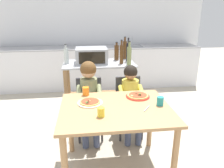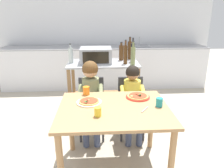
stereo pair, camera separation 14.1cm
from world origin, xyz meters
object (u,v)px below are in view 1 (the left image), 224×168
child_in_yellow_shirt (131,94)px  drinking_cup_yellow (101,112)px  drinking_cup_teal (160,101)px  drinking_cup_orange (86,91)px  bottle_slim_sauce (125,50)px  dining_chair_left (89,104)px  dining_table (116,117)px  pizza_plate_cream (90,102)px  bottle_tall_green_wine (121,54)px  toaster_oven (92,55)px  child_in_olive_shirt (89,91)px  serving_spoon (147,109)px  bottle_squat_spirits (66,56)px  pizza_plate_red_rimmed (138,96)px  kitchen_island_cart (99,80)px  bottle_brown_beer (117,52)px  bottle_dark_olive_oil (128,52)px  dining_chair_right (129,102)px

child_in_yellow_shirt → drinking_cup_yellow: 0.92m
drinking_cup_teal → drinking_cup_orange: bearing=153.1°
bottle_slim_sauce → dining_chair_left: bottle_slim_sauce is taller
dining_table → pizza_plate_cream: size_ratio=4.19×
bottle_tall_green_wine → drinking_cup_orange: (-0.57, -0.90, -0.25)m
toaster_oven → bottle_slim_sauce: 0.62m
child_in_olive_shirt → pizza_plate_cream: size_ratio=3.98×
pizza_plate_cream → serving_spoon: bearing=-20.9°
drinking_cup_teal → bottle_tall_green_wine: bearing=98.6°
bottle_squat_spirits → serving_spoon: 1.73m
bottle_slim_sauce → pizza_plate_red_rimmed: bottle_slim_sauce is taller
kitchen_island_cart → child_in_yellow_shirt: 0.85m
drinking_cup_yellow → bottle_slim_sauce: bearing=73.1°
dining_chair_left → kitchen_island_cart: bearing=73.7°
toaster_oven → pizza_plate_red_rimmed: toaster_oven is taller
bottle_brown_beer → bottle_dark_olive_oil: bottle_dark_olive_oil is taller
toaster_oven → serving_spoon: size_ratio=3.48×
bottle_brown_beer → drinking_cup_orange: size_ratio=3.14×
toaster_oven → bottle_squat_spirits: bearing=-179.3°
kitchen_island_cart → toaster_oven: toaster_oven is taller
kitchen_island_cart → dining_table: (0.07, -1.37, 0.04)m
toaster_oven → bottle_tall_green_wine: (0.46, -0.11, 0.04)m
bottle_squat_spirits → pizza_plate_red_rimmed: bearing=-52.7°
bottle_dark_olive_oil → bottle_tall_green_wine: bearing=-131.9°
bottle_tall_green_wine → pizza_plate_cream: 1.29m
toaster_oven → pizza_plate_red_rimmed: (0.48, -1.14, -0.25)m
serving_spoon → dining_table: bearing=165.7°
dining_table → dining_chair_left: bearing=108.7°
kitchen_island_cart → pizza_plate_red_rimmed: kitchen_island_cart is taller
bottle_slim_sauce → drinking_cup_teal: size_ratio=4.09×
bottle_dark_olive_oil → drinking_cup_orange: bearing=-123.7°
pizza_plate_cream → drinking_cup_orange: size_ratio=2.82×
drinking_cup_yellow → serving_spoon: size_ratio=0.64×
bottle_squat_spirits → bottle_brown_beer: bearing=11.4°
pizza_plate_cream → drinking_cup_orange: 0.25m
bottle_tall_green_wine → drinking_cup_orange: bottle_tall_green_wine is taller
bottle_dark_olive_oil → bottle_slim_sauce: bottle_dark_olive_oil is taller
dining_chair_left → toaster_oven: bearing=83.9°
pizza_plate_cream → toaster_oven: bearing=86.9°
bottle_tall_green_wine → pizza_plate_cream: (-0.52, -1.14, -0.29)m
pizza_plate_cream → pizza_plate_red_rimmed: bearing=12.0°
dining_chair_right → serving_spoon: (0.01, -0.81, 0.28)m
toaster_oven → drinking_cup_teal: toaster_oven is taller
kitchen_island_cart → bottle_brown_beer: 0.55m
dining_table → pizza_plate_cream: pizza_plate_cream is taller
toaster_oven → bottle_brown_beer: bearing=20.7°
dining_chair_left → pizza_plate_red_rimmed: (0.54, -0.50, 0.29)m
bottle_tall_green_wine → dining_chair_left: bottle_tall_green_wine is taller
dining_table → dining_chair_left: dining_chair_left is taller
child_in_yellow_shirt → pizza_plate_red_rimmed: (-0.00, -0.36, 0.13)m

